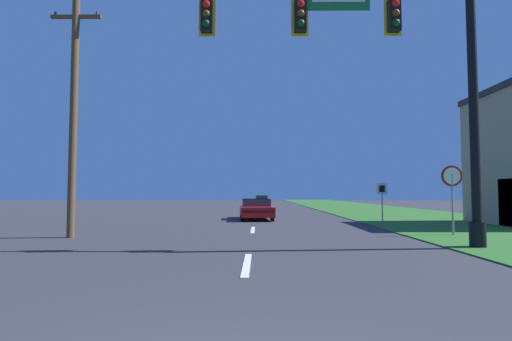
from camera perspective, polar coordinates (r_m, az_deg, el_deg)
The scene contains 8 objects.
grass_verge_right at distance 34.33m, azimuth 17.90°, elevation -5.61°, with size 10.00×110.00×0.04m.
road_center_line at distance 24.78m, azimuth -0.15°, elevation -6.79°, with size 0.16×34.80×0.01m.
signal_mast at distance 12.50m, azimuth 19.00°, elevation 14.02°, with size 8.83×0.47×8.36m.
car_ahead at distance 23.55m, azimuth 0.00°, elevation -5.51°, with size 2.11×4.77×1.19m.
far_car at distance 55.03m, azimuth 0.83°, elevation -4.20°, with size 1.82×4.64×1.19m.
stop_sign at distance 16.10m, azimuth 26.20°, elevation -1.76°, with size 0.76×0.07×2.50m.
route_sign_post at distance 22.27m, azimuth 17.56°, elevation -3.12°, with size 0.55×0.06×2.03m.
utility_pole_near at distance 15.65m, azimuth -24.61°, elevation 8.06°, with size 1.80×0.26×8.75m.
Camera 1 is at (0.27, -2.73, 1.55)m, focal length 28.00 mm.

